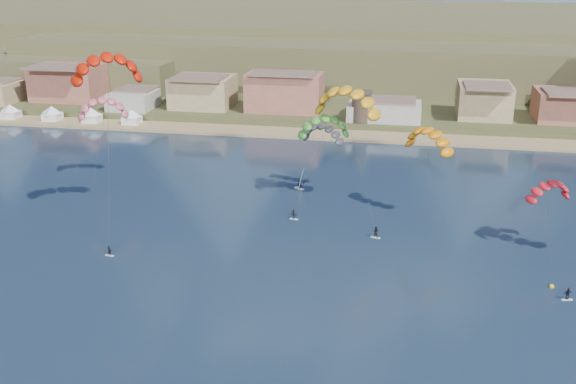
{
  "coord_description": "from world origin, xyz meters",
  "views": [
    {
      "loc": [
        18.0,
        -64.93,
        45.0
      ],
      "look_at": [
        0.0,
        32.0,
        10.0
      ],
      "focal_mm": 41.69,
      "sensor_mm": 36.0,
      "label": 1
    }
  ],
  "objects_px": {
    "kitesurfer_red": "(106,63)",
    "buoy": "(552,286)",
    "watchtower": "(361,106)",
    "windsurfer": "(300,183)",
    "kitesurfer_green": "(324,124)",
    "kitesurfer_yellow": "(347,97)"
  },
  "relations": [
    {
      "from": "kitesurfer_red",
      "to": "kitesurfer_green",
      "type": "xyz_separation_m",
      "value": [
        33.58,
        17.95,
        -12.92
      ]
    },
    {
      "from": "kitesurfer_red",
      "to": "kitesurfer_yellow",
      "type": "relative_size",
      "value": 1.22
    },
    {
      "from": "watchtower",
      "to": "buoy",
      "type": "distance_m",
      "value": 94.41
    },
    {
      "from": "windsurfer",
      "to": "kitesurfer_green",
      "type": "bearing_deg",
      "value": -50.71
    },
    {
      "from": "kitesurfer_yellow",
      "to": "watchtower",
      "type": "bearing_deg",
      "value": 91.63
    },
    {
      "from": "kitesurfer_red",
      "to": "buoy",
      "type": "relative_size",
      "value": 44.43
    },
    {
      "from": "kitesurfer_yellow",
      "to": "buoy",
      "type": "xyz_separation_m",
      "value": [
        32.89,
        -28.22,
        -20.69
      ]
    },
    {
      "from": "watchtower",
      "to": "windsurfer",
      "type": "height_order",
      "value": "watchtower"
    },
    {
      "from": "kitesurfer_red",
      "to": "buoy",
      "type": "height_order",
      "value": "kitesurfer_red"
    },
    {
      "from": "buoy",
      "to": "windsurfer",
      "type": "bearing_deg",
      "value": 140.03
    },
    {
      "from": "kitesurfer_green",
      "to": "watchtower",
      "type": "bearing_deg",
      "value": 87.46
    },
    {
      "from": "windsurfer",
      "to": "buoy",
      "type": "distance_m",
      "value": 55.72
    },
    {
      "from": "kitesurfer_green",
      "to": "kitesurfer_yellow",
      "type": "bearing_deg",
      "value": -10.84
    },
    {
      "from": "windsurfer",
      "to": "kitesurfer_yellow",
      "type": "bearing_deg",
      "value": -37.67
    },
    {
      "from": "kitesurfer_yellow",
      "to": "buoy",
      "type": "bearing_deg",
      "value": -40.63
    },
    {
      "from": "kitesurfer_green",
      "to": "windsurfer",
      "type": "xyz_separation_m",
      "value": [
        -5.52,
        6.75,
        -14.18
      ]
    },
    {
      "from": "kitesurfer_green",
      "to": "windsurfer",
      "type": "height_order",
      "value": "kitesurfer_green"
    },
    {
      "from": "kitesurfer_green",
      "to": "buoy",
      "type": "height_order",
      "value": "kitesurfer_green"
    },
    {
      "from": "kitesurfer_red",
      "to": "buoy",
      "type": "bearing_deg",
      "value": -8.91
    },
    {
      "from": "kitesurfer_yellow",
      "to": "windsurfer",
      "type": "bearing_deg",
      "value": 142.33
    },
    {
      "from": "watchtower",
      "to": "windsurfer",
      "type": "xyz_separation_m",
      "value": [
        -8.12,
        -51.84,
        -5.08
      ]
    },
    {
      "from": "watchtower",
      "to": "kitesurfer_yellow",
      "type": "relative_size",
      "value": 0.33
    }
  ]
}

